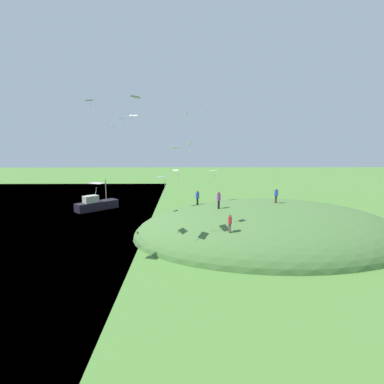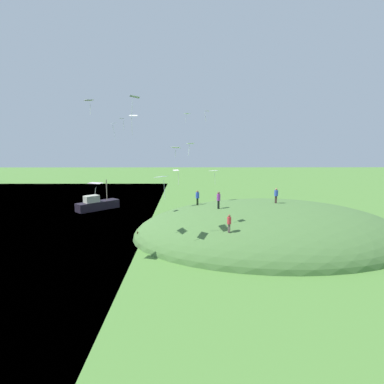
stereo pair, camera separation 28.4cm
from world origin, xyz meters
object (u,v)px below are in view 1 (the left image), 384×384
at_px(kite_11, 96,184).
at_px(person_walking_path, 230,221).
at_px(mooring_post, 138,237).
at_px(person_watching_kites, 219,198).
at_px(kite_6, 207,112).
at_px(person_near_shore, 276,194).
at_px(kite_9, 175,148).
at_px(person_with_child, 197,196).
at_px(kite_1, 176,172).
at_px(kite_5, 114,125).
at_px(kite_3, 133,117).
at_px(kite_10, 122,119).
at_px(kite_0, 162,178).
at_px(kite_8, 135,97).
at_px(kite_12, 89,101).
at_px(kite_7, 191,144).
at_px(kite_4, 214,171).
at_px(boat_on_lake, 96,205).
at_px(kite_2, 186,114).

bearing_deg(kite_11, person_walking_path, 0.33).
bearing_deg(mooring_post, person_watching_kites, 3.87).
bearing_deg(kite_11, kite_6, 52.45).
bearing_deg(person_near_shore, mooring_post, 29.01).
distance_m(kite_6, kite_9, 5.91).
height_order(person_with_child, kite_1, kite_1).
height_order(person_watching_kites, kite_5, kite_5).
height_order(kite_3, kite_9, kite_3).
bearing_deg(kite_6, kite_10, 160.69).
height_order(person_walking_path, kite_0, kite_0).
bearing_deg(kite_8, kite_1, 74.55).
bearing_deg(kite_12, kite_7, 3.79).
xyz_separation_m(kite_3, kite_4, (9.11, 2.09, -6.20)).
xyz_separation_m(kite_0, kite_1, (0.83, 10.96, -0.65)).
relative_size(kite_0, kite_8, 1.11).
xyz_separation_m(kite_3, kite_9, (4.50, 3.58, -3.47)).
height_order(person_near_shore, kite_12, kite_12).
relative_size(person_with_child, kite_9, 1.24).
height_order(boat_on_lake, person_watching_kites, person_watching_kites).
distance_m(person_with_child, kite_1, 3.92).
height_order(person_near_shore, person_watching_kites, person_near_shore).
height_order(person_watching_kites, kite_9, kite_9).
height_order(person_walking_path, kite_9, kite_9).
bearing_deg(kite_1, kite_11, -121.66).
bearing_deg(kite_2, boat_on_lake, 165.11).
bearing_deg(person_near_shore, person_watching_kites, 33.71).
bearing_deg(kite_11, kite_12, 123.57).
height_order(boat_on_lake, kite_8, kite_8).
distance_m(kite_2, kite_8, 18.07).
bearing_deg(kite_2, kite_11, -114.15).
height_order(boat_on_lake, kite_1, kite_1).
bearing_deg(kite_10, person_near_shore, -28.61).
distance_m(person_with_child, kite_0, 10.63).
bearing_deg(person_walking_path, kite_4, -54.45).
bearing_deg(kite_0, mooring_post, 119.54).
height_order(kite_2, kite_11, kite_2).
height_order(kite_3, kite_6, kite_6).
height_order(kite_5, mooring_post, kite_5).
xyz_separation_m(boat_on_lake, kite_2, (13.70, -3.64, 13.17)).
distance_m(kite_7, kite_9, 11.22).
xyz_separation_m(person_near_shore, person_watching_kites, (-6.44, -1.39, -0.19)).
distance_m(kite_1, kite_6, 8.48).
relative_size(boat_on_lake, kite_7, 5.43).
distance_m(kite_3, kite_9, 6.72).
distance_m(person_near_shore, kite_2, 16.91).
bearing_deg(kite_8, person_watching_kites, 37.95).
bearing_deg(person_watching_kites, kite_6, -101.26).
relative_size(kite_1, kite_10, 1.16).
height_order(person_near_shore, kite_6, kite_6).
bearing_deg(kite_11, kite_10, 92.98).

